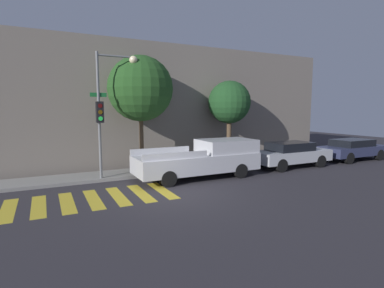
# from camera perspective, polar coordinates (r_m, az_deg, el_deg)

# --- Properties ---
(ground_plane) EXTENTS (60.00, 60.00, 0.00)m
(ground_plane) POSITION_cam_1_polar(r_m,az_deg,el_deg) (11.29, -3.61, -9.70)
(ground_plane) COLOR #2D2B30
(sidewalk) EXTENTS (26.00, 1.86, 0.14)m
(sidewalk) POSITION_cam_1_polar(r_m,az_deg,el_deg) (15.05, -9.77, -5.35)
(sidewalk) COLOR gray
(sidewalk) RESTS_ON ground
(building_row) EXTENTS (26.00, 6.00, 6.74)m
(building_row) POSITION_cam_1_polar(r_m,az_deg,el_deg) (18.92, -13.79, 7.07)
(building_row) COLOR slate
(building_row) RESTS_ON ground
(crosswalk) EXTENTS (5.66, 2.60, 0.00)m
(crosswalk) POSITION_cam_1_polar(r_m,az_deg,el_deg) (11.34, -18.25, -9.95)
(crosswalk) COLOR gold
(crosswalk) RESTS_ON ground
(traffic_light_pole) EXTENTS (2.10, 0.56, 5.62)m
(traffic_light_pole) POSITION_cam_1_polar(r_m,az_deg,el_deg) (13.61, -15.80, 8.08)
(traffic_light_pole) COLOR slate
(traffic_light_pole) RESTS_ON ground
(pickup_truck) EXTENTS (5.78, 2.05, 1.73)m
(pickup_truck) POSITION_cam_1_polar(r_m,az_deg,el_deg) (13.98, 2.27, -2.79)
(pickup_truck) COLOR #BCBCC1
(pickup_truck) RESTS_ON ground
(sedan_near_corner) EXTENTS (4.52, 1.75, 1.39)m
(sedan_near_corner) POSITION_cam_1_polar(r_m,az_deg,el_deg) (17.25, 18.29, -1.77)
(sedan_near_corner) COLOR #B7BABF
(sedan_near_corner) RESTS_ON ground
(sedan_middle) EXTENTS (4.58, 1.82, 1.31)m
(sedan_middle) POSITION_cam_1_polar(r_m,az_deg,el_deg) (21.19, 28.25, -0.80)
(sedan_middle) COLOR #2D3351
(sedan_middle) RESTS_ON ground
(tree_near_corner) EXTENTS (3.20, 3.20, 5.77)m
(tree_near_corner) POSITION_cam_1_polar(r_m,az_deg,el_deg) (15.06, -9.79, 10.32)
(tree_near_corner) COLOR brown
(tree_near_corner) RESTS_ON ground
(tree_midblock) EXTENTS (2.41, 2.41, 4.78)m
(tree_midblock) POSITION_cam_1_polar(r_m,az_deg,el_deg) (17.27, 7.15, 7.82)
(tree_midblock) COLOR brown
(tree_midblock) RESTS_ON ground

